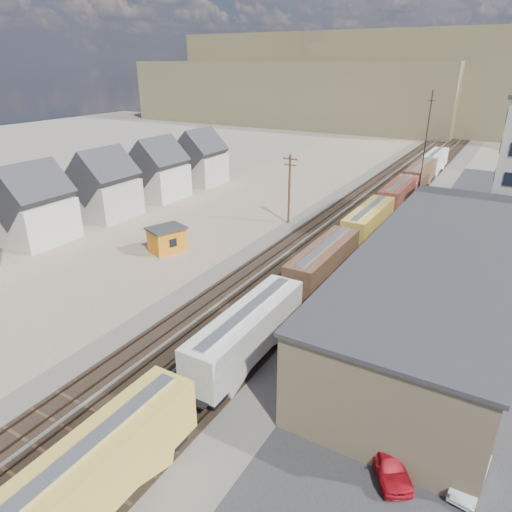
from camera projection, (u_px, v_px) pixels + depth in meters
The scene contains 13 objects.
ground at pixel (119, 425), 29.88m from camera, with size 300.00×300.00×0.00m, color #6B6356.
ballast_bed at pixel (361, 217), 69.61m from camera, with size 18.00×200.00×0.06m, color #4C4742.
dirt_yard at pixel (216, 214), 70.91m from camera, with size 24.00×180.00×0.03m, color #786852.
rail_tracks at pixel (358, 216), 69.83m from camera, with size 11.40×200.00×0.24m.
freight_train at pixel (349, 240), 53.14m from camera, with size 3.00×119.74×4.46m.
warehouse at pixel (438, 280), 41.39m from camera, with size 12.40×40.40×7.25m.
utility_pole_north at pixel (289, 188), 65.10m from camera, with size 2.20×0.32×10.00m.
radio_mast at pixel (424, 150), 71.21m from camera, with size 1.20×0.16×18.00m.
townhouse_row at pixel (72, 198), 63.75m from camera, with size 8.15×68.16×10.47m.
hills_north at pixel (474, 86), 157.73m from camera, with size 265.00×80.00×32.00m.
maintenance_shed at pixel (167, 239), 56.57m from camera, with size 4.62×5.21×3.18m.
parked_car_red at pixel (388, 462), 26.19m from camera, with size 1.79×4.45×1.52m, color #A30F1A.
parked_car_white at pixel (470, 476), 25.37m from camera, with size 1.41×4.03×1.33m, color silver.
Camera 1 is at (19.39, -15.46, 21.94)m, focal length 32.00 mm.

